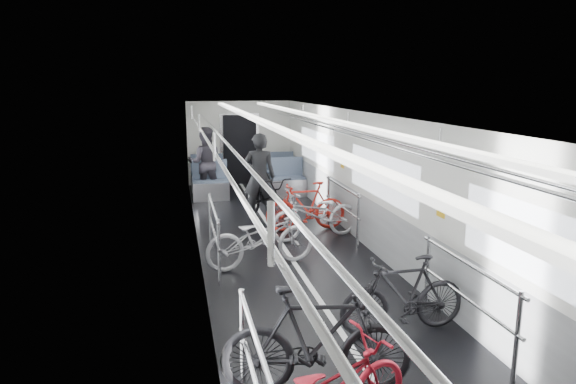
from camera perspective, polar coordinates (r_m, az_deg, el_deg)
name	(u,v)px	position (r m, az deg, el deg)	size (l,w,h in m)	color
car_shell	(273,177)	(9.93, -1.63, 1.71)	(3.02, 14.01, 2.41)	black
bike_left_mid	(317,341)	(5.00, 3.27, -16.18)	(0.52, 1.82, 1.10)	black
bike_left_far	(261,237)	(8.26, -3.03, -5.06)	(0.64, 1.84, 0.96)	#A1A0A5
bike_right_near	(403,294)	(6.30, 12.69, -11.05)	(0.44, 1.57, 0.94)	black
bike_right_mid	(316,214)	(9.70, 3.12, -2.48)	(0.63, 1.82, 0.96)	#ACACB1
bike_right_far	(306,206)	(10.25, 2.01, -1.59)	(0.46, 1.64, 0.98)	red
bike_aisle	(266,198)	(11.03, -2.48, -0.65)	(0.65, 1.86, 0.98)	black
person_standing	(259,177)	(11.01, -3.19, 1.72)	(0.68, 0.45, 1.88)	black
person_seated	(205,163)	(13.31, -9.18, 3.24)	(0.88, 0.69, 1.81)	#28242B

